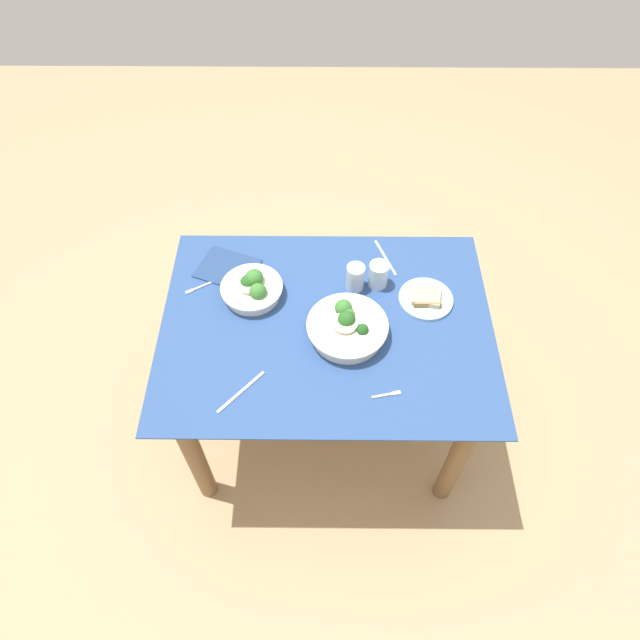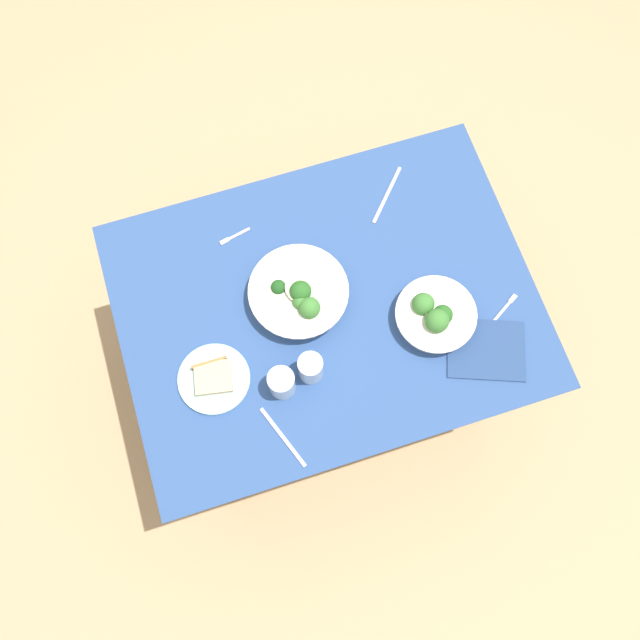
{
  "view_description": "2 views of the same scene",
  "coord_description": "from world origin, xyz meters",
  "px_view_note": "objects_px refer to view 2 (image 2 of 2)",
  "views": [
    {
      "loc": [
        -0.01,
        -1.16,
        2.27
      ],
      "look_at": [
        -0.02,
        0.02,
        0.71
      ],
      "focal_mm": 31.28,
      "sensor_mm": 36.0,
      "label": 1
    },
    {
      "loc": [
        0.21,
        0.6,
        2.51
      ],
      "look_at": [
        0.03,
        0.04,
        0.71
      ],
      "focal_mm": 38.27,
      "sensor_mm": 36.0,
      "label": 2
    }
  ],
  "objects_px": {
    "broccoli_bowl_near": "(299,294)",
    "table_knife_right": "(283,437)",
    "broccoli_bowl_far": "(435,315)",
    "fork_by_far_bowl": "(505,308)",
    "water_glass_center": "(282,383)",
    "water_glass_side": "(310,368)",
    "bread_side_plate": "(214,378)",
    "table_knife_left": "(387,195)",
    "napkin_folded_upper": "(486,349)",
    "fork_by_near_bowl": "(233,237)"
  },
  "relations": [
    {
      "from": "table_knife_left",
      "to": "water_glass_side",
      "type": "bearing_deg",
      "value": 2.1
    },
    {
      "from": "bread_side_plate",
      "to": "fork_by_far_bowl",
      "type": "height_order",
      "value": "bread_side_plate"
    },
    {
      "from": "fork_by_near_bowl",
      "to": "table_knife_left",
      "type": "distance_m",
      "value": 0.47
    },
    {
      "from": "table_knife_right",
      "to": "bread_side_plate",
      "type": "bearing_deg",
      "value": 12.13
    },
    {
      "from": "broccoli_bowl_near",
      "to": "table_knife_left",
      "type": "distance_m",
      "value": 0.42
    },
    {
      "from": "table_knife_left",
      "to": "table_knife_right",
      "type": "bearing_deg",
      "value": 2.12
    },
    {
      "from": "broccoli_bowl_far",
      "to": "water_glass_side",
      "type": "relative_size",
      "value": 2.15
    },
    {
      "from": "table_knife_left",
      "to": "fork_by_near_bowl",
      "type": "bearing_deg",
      "value": -48.48
    },
    {
      "from": "broccoli_bowl_near",
      "to": "water_glass_side",
      "type": "bearing_deg",
      "value": 81.07
    },
    {
      "from": "broccoli_bowl_far",
      "to": "broccoli_bowl_near",
      "type": "height_order",
      "value": "broccoli_bowl_near"
    },
    {
      "from": "fork_by_far_bowl",
      "to": "table_knife_left",
      "type": "height_order",
      "value": "same"
    },
    {
      "from": "broccoli_bowl_far",
      "to": "bread_side_plate",
      "type": "height_order",
      "value": "broccoli_bowl_far"
    },
    {
      "from": "broccoli_bowl_near",
      "to": "table_knife_right",
      "type": "height_order",
      "value": "broccoli_bowl_near"
    },
    {
      "from": "fork_by_far_bowl",
      "to": "table_knife_left",
      "type": "relative_size",
      "value": 0.5
    },
    {
      "from": "bread_side_plate",
      "to": "table_knife_left",
      "type": "xyz_separation_m",
      "value": [
        -0.63,
        -0.38,
        -0.01
      ]
    },
    {
      "from": "bread_side_plate",
      "to": "water_glass_side",
      "type": "xyz_separation_m",
      "value": [
        -0.26,
        0.06,
        0.04
      ]
    },
    {
      "from": "bread_side_plate",
      "to": "napkin_folded_upper",
      "type": "relative_size",
      "value": 0.93
    },
    {
      "from": "broccoli_bowl_far",
      "to": "napkin_folded_upper",
      "type": "distance_m",
      "value": 0.17
    },
    {
      "from": "broccoli_bowl_far",
      "to": "fork_by_far_bowl",
      "type": "relative_size",
      "value": 2.24
    },
    {
      "from": "water_glass_center",
      "to": "table_knife_left",
      "type": "distance_m",
      "value": 0.66
    },
    {
      "from": "water_glass_center",
      "to": "fork_by_near_bowl",
      "type": "height_order",
      "value": "water_glass_center"
    },
    {
      "from": "broccoli_bowl_near",
      "to": "fork_by_near_bowl",
      "type": "bearing_deg",
      "value": -62.26
    },
    {
      "from": "water_glass_side",
      "to": "fork_by_near_bowl",
      "type": "xyz_separation_m",
      "value": [
        0.09,
        -0.45,
        -0.05
      ]
    },
    {
      "from": "bread_side_plate",
      "to": "water_glass_side",
      "type": "distance_m",
      "value": 0.27
    },
    {
      "from": "fork_by_near_bowl",
      "to": "table_knife_left",
      "type": "xyz_separation_m",
      "value": [
        -0.47,
        0.01,
        -0.0
      ]
    },
    {
      "from": "broccoli_bowl_near",
      "to": "napkin_folded_upper",
      "type": "xyz_separation_m",
      "value": [
        -0.45,
        0.3,
        -0.03
      ]
    },
    {
      "from": "water_glass_center",
      "to": "broccoli_bowl_far",
      "type": "bearing_deg",
      "value": -172.83
    },
    {
      "from": "broccoli_bowl_near",
      "to": "napkin_folded_upper",
      "type": "bearing_deg",
      "value": 146.21
    },
    {
      "from": "water_glass_center",
      "to": "bread_side_plate",
      "type": "bearing_deg",
      "value": -24.33
    },
    {
      "from": "water_glass_center",
      "to": "water_glass_side",
      "type": "distance_m",
      "value": 0.09
    },
    {
      "from": "fork_by_far_bowl",
      "to": "water_glass_center",
      "type": "bearing_deg",
      "value": 151.33
    },
    {
      "from": "broccoli_bowl_far",
      "to": "bread_side_plate",
      "type": "bearing_deg",
      "value": -1.83
    },
    {
      "from": "table_knife_left",
      "to": "napkin_folded_upper",
      "type": "relative_size",
      "value": 0.95
    },
    {
      "from": "broccoli_bowl_near",
      "to": "table_knife_right",
      "type": "bearing_deg",
      "value": 66.51
    },
    {
      "from": "bread_side_plate",
      "to": "water_glass_center",
      "type": "xyz_separation_m",
      "value": [
        -0.17,
        0.08,
        0.04
      ]
    },
    {
      "from": "water_glass_center",
      "to": "water_glass_side",
      "type": "xyz_separation_m",
      "value": [
        -0.08,
        -0.01,
        0.0
      ]
    },
    {
      "from": "water_glass_side",
      "to": "table_knife_right",
      "type": "height_order",
      "value": "water_glass_side"
    },
    {
      "from": "water_glass_side",
      "to": "table_knife_right",
      "type": "relative_size",
      "value": 0.54
    },
    {
      "from": "broccoli_bowl_near",
      "to": "bread_side_plate",
      "type": "height_order",
      "value": "broccoli_bowl_near"
    },
    {
      "from": "bread_side_plate",
      "to": "napkin_folded_upper",
      "type": "xyz_separation_m",
      "value": [
        -0.73,
        0.15,
        -0.01
      ]
    },
    {
      "from": "table_knife_right",
      "to": "napkin_folded_upper",
      "type": "distance_m",
      "value": 0.6
    },
    {
      "from": "broccoli_bowl_far",
      "to": "table_knife_right",
      "type": "height_order",
      "value": "broccoli_bowl_far"
    },
    {
      "from": "table_knife_left",
      "to": "napkin_folded_upper",
      "type": "bearing_deg",
      "value": 53.06
    },
    {
      "from": "bread_side_plate",
      "to": "napkin_folded_upper",
      "type": "height_order",
      "value": "bread_side_plate"
    },
    {
      "from": "broccoli_bowl_near",
      "to": "water_glass_side",
      "type": "distance_m",
      "value": 0.22
    },
    {
      "from": "bread_side_plate",
      "to": "napkin_folded_upper",
      "type": "distance_m",
      "value": 0.75
    },
    {
      "from": "broccoli_bowl_far",
      "to": "water_glass_center",
      "type": "bearing_deg",
      "value": 7.17
    },
    {
      "from": "napkin_folded_upper",
      "to": "broccoli_bowl_far",
      "type": "bearing_deg",
      "value": -49.5
    },
    {
      "from": "broccoli_bowl_far",
      "to": "table_knife_left",
      "type": "bearing_deg",
      "value": -91.04
    },
    {
      "from": "bread_side_plate",
      "to": "broccoli_bowl_far",
      "type": "bearing_deg",
      "value": 178.17
    }
  ]
}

